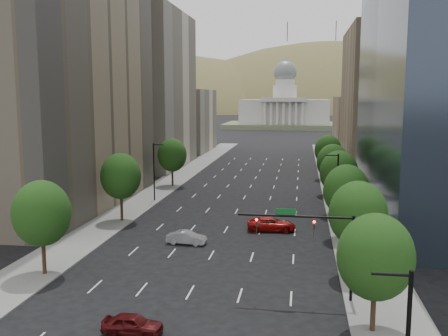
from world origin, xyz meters
The scene contains 23 objects.
sidewalk_left centered at (-15.50, 60.00, 0.07)m, with size 6.00×200.00×0.15m, color slate.
sidewalk_right centered at (15.50, 60.00, 0.07)m, with size 6.00×200.00×0.15m, color slate.
midrise_cream_left centered at (-25.00, 103.00, 17.50)m, with size 14.00×30.00×35.00m, color beige.
filler_left centered at (-25.00, 136.00, 9.00)m, with size 14.00×26.00×18.00m, color beige.
parking_tan_right centered at (25.00, 100.00, 15.00)m, with size 14.00×30.00×30.00m, color #8C7759.
filler_right centered at (25.00, 133.00, 8.00)m, with size 14.00×26.00×16.00m, color #8C7759.
tree_right_0 centered at (14.00, 25.00, 5.39)m, with size 5.20×5.20×8.39m.
tree_right_1 centered at (14.00, 36.00, 5.75)m, with size 5.20×5.20×8.75m.
tree_right_2 centered at (14.00, 48.00, 5.60)m, with size 5.20×5.20×8.61m.
tree_right_3 centered at (14.00, 60.00, 5.89)m, with size 5.20×5.20×8.89m.
tree_right_4 centered at (14.00, 74.00, 5.46)m, with size 5.20×5.20×8.46m.
tree_right_5 centered at (14.00, 90.00, 5.75)m, with size 5.20×5.20×8.75m.
tree_left_0 centered at (-14.00, 32.00, 5.75)m, with size 5.20×5.20×8.75m.
tree_left_1 centered at (-14.00, 52.00, 5.96)m, with size 5.20×5.20×8.97m.
tree_left_2 centered at (-14.00, 78.00, 5.68)m, with size 5.20×5.20×8.68m.
streetlight_rn centered at (13.44, 55.00, 4.84)m, with size 1.70×0.20×9.00m.
streetlight_ln centered at (-13.44, 65.00, 4.84)m, with size 1.70×0.20×9.00m.
traffic_signal centered at (10.53, 30.00, 5.17)m, with size 9.12×0.40×7.38m.
capitol centered at (0.00, 249.71, 8.58)m, with size 60.00×40.00×35.20m.
foothills centered at (34.67, 599.39, -37.78)m, with size 720.00×413.00×263.00m.
car_maroon centered at (-2.26, 22.19, 0.72)m, with size 1.69×4.20×1.43m, color #440B0C.
car_silver centered at (-3.38, 43.44, 0.72)m, with size 1.53×4.38×1.44m, color #A4A4AA.
car_red_far centered at (5.50, 50.44, 0.81)m, with size 2.69×5.83×1.62m, color #980D0B.
Camera 1 is at (8.88, -8.85, 16.15)m, focal length 40.24 mm.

